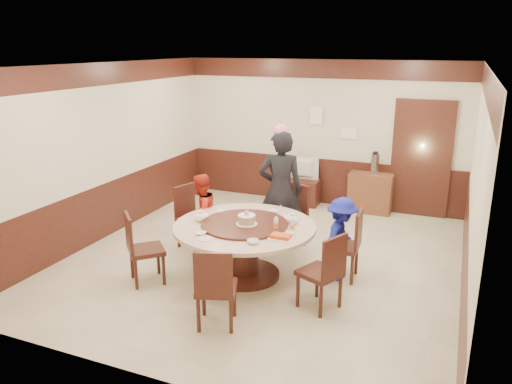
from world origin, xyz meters
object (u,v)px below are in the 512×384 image
at_px(person_standing, 280,190).
at_px(tv_stand, 298,191).
at_px(banquet_table, 245,240).
at_px(television, 299,168).
at_px(thermos, 375,164).
at_px(birthday_cake, 247,219).
at_px(person_red, 201,214).
at_px(person_blue, 341,239).
at_px(shrimp_platter, 281,237).
at_px(side_cabinet, 370,193).

bearing_deg(person_standing, tv_stand, -101.60).
distance_m(banquet_table, television, 3.43).
relative_size(television, thermos, 2.01).
bearing_deg(birthday_cake, banquet_table, 140.67).
distance_m(person_red, tv_stand, 2.96).
bearing_deg(person_standing, thermos, -137.10).
xyz_separation_m(person_standing, person_red, (-1.04, -0.63, -0.32)).
xyz_separation_m(person_blue, thermos, (-0.09, 3.00, 0.37)).
bearing_deg(shrimp_platter, side_cabinet, 83.02).
relative_size(person_red, thermos, 3.22).
height_order(birthday_cake, thermos, thermos).
distance_m(person_standing, television, 2.28).
bearing_deg(thermos, person_red, -125.73).
height_order(person_standing, birthday_cake, person_standing).
relative_size(person_standing, thermos, 4.88).
relative_size(banquet_table, person_blue, 1.66).
distance_m(banquet_table, person_standing, 1.24).
bearing_deg(television, side_cabinet, 178.38).
xyz_separation_m(person_standing, person_blue, (1.13, -0.74, -0.35)).
bearing_deg(shrimp_platter, birthday_cake, 156.11).
height_order(shrimp_platter, thermos, thermos).
height_order(shrimp_platter, tv_stand, shrimp_platter).
relative_size(tv_stand, side_cabinet, 1.06).
bearing_deg(person_red, banquet_table, 72.43).
relative_size(person_blue, tv_stand, 1.35).
height_order(side_cabinet, thermos, thermos).
bearing_deg(television, banquet_table, 92.89).
relative_size(birthday_cake, tv_stand, 0.33).
height_order(person_blue, tv_stand, person_blue).
bearing_deg(side_cabinet, shrimp_platter, -96.98).
height_order(person_standing, television, person_standing).
height_order(banquet_table, person_blue, person_blue).
xyz_separation_m(person_standing, tv_stand, (-0.43, 2.23, -0.68)).
relative_size(person_red, side_cabinet, 1.53).
bearing_deg(side_cabinet, person_red, -125.10).
relative_size(person_red, television, 1.60).
bearing_deg(tv_stand, person_red, -102.14).
bearing_deg(person_standing, shrimp_platter, 87.83).
relative_size(person_blue, thermos, 3.02).
bearing_deg(side_cabinet, tv_stand, -178.79).
bearing_deg(person_blue, television, 30.99).
height_order(person_standing, shrimp_platter, person_standing).
bearing_deg(side_cabinet, person_standing, -113.72).
xyz_separation_m(banquet_table, person_standing, (0.08, 1.17, 0.39)).
bearing_deg(banquet_table, person_standing, 85.87).
xyz_separation_m(birthday_cake, shrimp_platter, (0.57, -0.25, -0.07)).
bearing_deg(person_blue, person_red, 90.60).
relative_size(person_red, person_blue, 1.07).
bearing_deg(television, person_blue, 114.88).
bearing_deg(person_red, side_cabinet, 156.46).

